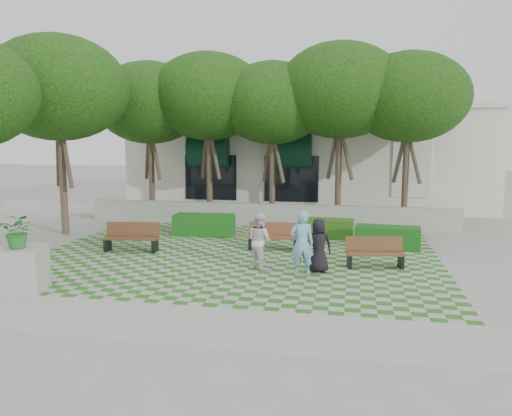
% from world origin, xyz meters
% --- Properties ---
extents(ground, '(90.00, 90.00, 0.00)m').
position_xyz_m(ground, '(0.00, 0.00, 0.00)').
color(ground, gray).
rests_on(ground, ground).
extents(lawn, '(12.00, 12.00, 0.00)m').
position_xyz_m(lawn, '(0.00, 1.00, 0.01)').
color(lawn, '#2B721E').
rests_on(lawn, ground).
extents(sidewalk_south, '(16.00, 2.00, 0.01)m').
position_xyz_m(sidewalk_south, '(0.00, -4.70, 0.01)').
color(sidewalk_south, '#9E9B93').
rests_on(sidewalk_south, ground).
extents(sidewalk_west, '(2.00, 12.00, 0.01)m').
position_xyz_m(sidewalk_west, '(-7.20, 1.00, 0.01)').
color(sidewalk_west, '#9E9B93').
rests_on(sidewalk_west, ground).
extents(retaining_wall, '(15.00, 0.36, 0.90)m').
position_xyz_m(retaining_wall, '(0.00, 6.20, 0.45)').
color(retaining_wall, '#9E9B93').
rests_on(retaining_wall, ground).
extents(bench_east, '(1.65, 0.77, 0.83)m').
position_xyz_m(bench_east, '(4.08, 0.38, 0.40)').
color(bench_east, brown).
rests_on(bench_east, ground).
extents(bench_mid, '(1.64, 0.60, 0.85)m').
position_xyz_m(bench_mid, '(0.96, 2.02, 0.41)').
color(bench_mid, brown).
rests_on(bench_mid, ground).
extents(bench_west, '(1.77, 0.76, 0.90)m').
position_xyz_m(bench_west, '(-3.39, 0.91, 0.43)').
color(bench_west, '#50311B').
rests_on(bench_west, ground).
extents(hedge_east, '(2.09, 0.98, 0.71)m').
position_xyz_m(hedge_east, '(4.56, 2.90, 0.36)').
color(hedge_east, '#144E18').
rests_on(hedge_east, ground).
extents(hedge_midright, '(1.95, 0.86, 0.67)m').
position_xyz_m(hedge_midright, '(2.52, 4.26, 0.33)').
color(hedge_midright, '#255316').
rests_on(hedge_midright, ground).
extents(hedge_midleft, '(2.22, 0.96, 0.76)m').
position_xyz_m(hedge_midleft, '(-1.91, 3.85, 0.38)').
color(hedge_midleft, '#155216').
rests_on(hedge_midleft, ground).
extents(planter_front, '(1.27, 1.27, 1.83)m').
position_xyz_m(planter_front, '(-4.10, -3.47, 0.74)').
color(planter_front, '#9E9B93').
rests_on(planter_front, ground).
extents(person_blue, '(0.71, 0.55, 1.72)m').
position_xyz_m(person_blue, '(2.18, -0.89, 0.86)').
color(person_blue, '#6EAAC9').
rests_on(person_blue, ground).
extents(person_dark, '(0.80, 0.62, 1.45)m').
position_xyz_m(person_dark, '(2.58, -0.44, 0.72)').
color(person_dark, black).
rests_on(person_dark, ground).
extents(person_white, '(0.94, 0.94, 1.54)m').
position_xyz_m(person_white, '(0.98, -0.34, 0.77)').
color(person_white, white).
rests_on(person_white, ground).
extents(tree_row, '(17.70, 13.40, 7.41)m').
position_xyz_m(tree_row, '(-1.86, 5.95, 5.18)').
color(tree_row, '#47382B').
rests_on(tree_row, ground).
extents(building, '(18.00, 8.92, 5.15)m').
position_xyz_m(building, '(0.93, 14.08, 2.52)').
color(building, silver).
rests_on(building, ground).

